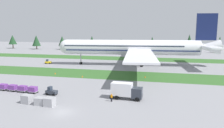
# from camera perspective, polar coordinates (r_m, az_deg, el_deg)

# --- Properties ---
(ground_plane) EXTENTS (400.00, 400.00, 0.00)m
(ground_plane) POSITION_cam_1_polar(r_m,az_deg,el_deg) (41.28, -13.13, -12.39)
(ground_plane) COLOR gray
(grass_strip_near) EXTENTS (320.00, 14.68, 0.01)m
(grass_strip_near) POSITION_cam_1_polar(r_m,az_deg,el_deg) (72.65, -1.10, -2.78)
(grass_strip_near) COLOR #336028
(grass_strip_near) RESTS_ON ground
(grass_strip_far) EXTENTS (320.00, 14.68, 0.01)m
(grass_strip_far) POSITION_cam_1_polar(r_m,az_deg,el_deg) (112.67, 4.02, 1.44)
(grass_strip_far) COLOR #336028
(grass_strip_far) RESTS_ON ground
(airliner) EXTENTS (66.07, 81.32, 21.30)m
(airliner) POSITION_cam_1_polar(r_m,az_deg,el_deg) (90.77, 6.51, 4.41)
(airliner) COLOR white
(airliner) RESTS_ON ground
(baggage_tug) EXTENTS (2.68, 1.48, 1.97)m
(baggage_tug) POSITION_cam_1_polar(r_m,az_deg,el_deg) (52.06, -15.78, -7.01)
(baggage_tug) COLOR #2D333D
(baggage_tug) RESTS_ON ground
(cargo_dolly_lead) EXTENTS (2.30, 1.65, 1.55)m
(cargo_dolly_lead) POSITION_cam_1_polar(r_m,az_deg,el_deg) (54.85, -20.24, -6.30)
(cargo_dolly_lead) COLOR #A3A3A8
(cargo_dolly_lead) RESTS_ON ground
(cargo_dolly_second) EXTENTS (2.30, 1.65, 1.55)m
(cargo_dolly_second) POSITION_cam_1_polar(r_m,az_deg,el_deg) (56.62, -22.60, -5.97)
(cargo_dolly_second) COLOR #A3A3A8
(cargo_dolly_second) RESTS_ON ground
(cargo_dolly_third) EXTENTS (2.30, 1.65, 1.55)m
(cargo_dolly_third) POSITION_cam_1_polar(r_m,az_deg,el_deg) (58.47, -24.80, -5.65)
(cargo_dolly_third) COLOR #A3A3A8
(cargo_dolly_third) RESTS_ON ground
(cargo_dolly_fourth) EXTENTS (2.30, 1.65, 1.55)m
(cargo_dolly_fourth) POSITION_cam_1_polar(r_m,az_deg,el_deg) (60.41, -26.87, -5.34)
(cargo_dolly_fourth) COLOR #A3A3A8
(cargo_dolly_fourth) RESTS_ON ground
(catering_truck) EXTENTS (7.05, 2.61, 3.58)m
(catering_truck) POSITION_cam_1_polar(r_m,az_deg,el_deg) (47.03, 3.72, -6.97)
(catering_truck) COLOR #2D333D
(catering_truck) RESTS_ON ground
(pushback_tractor) EXTENTS (2.73, 1.59, 1.97)m
(pushback_tractor) POSITION_cam_1_polar(r_m,az_deg,el_deg) (99.45, -16.59, 0.54)
(pushback_tractor) COLOR yellow
(pushback_tractor) RESTS_ON ground
(ground_crew_marshaller) EXTENTS (0.50, 0.36, 1.74)m
(ground_crew_marshaller) POSITION_cam_1_polar(r_m,az_deg,el_deg) (45.68, -0.13, -8.76)
(ground_crew_marshaller) COLOR black
(ground_crew_marshaller) RESTS_ON ground
(uld_container_0) EXTENTS (2.02, 1.62, 1.51)m
(uld_container_0) POSITION_cam_1_polar(r_m,az_deg,el_deg) (46.15, -18.46, -9.30)
(uld_container_0) COLOR #A3A3A8
(uld_container_0) RESTS_ON ground
(uld_container_1) EXTENTS (2.19, 1.84, 1.76)m
(uld_container_1) POSITION_cam_1_polar(r_m,az_deg,el_deg) (47.95, -21.56, -8.62)
(uld_container_1) COLOR #A3A3A8
(uld_container_1) RESTS_ON ground
(uld_container_2) EXTENTS (2.11, 1.73, 1.72)m
(uld_container_2) POSITION_cam_1_polar(r_m,az_deg,el_deg) (44.77, -16.20, -9.62)
(uld_container_2) COLOR #A3A3A8
(uld_container_2) RESTS_ON ground
(taxiway_marker_0) EXTENTS (0.44, 0.44, 0.58)m
(taxiway_marker_0) POSITION_cam_1_polar(r_m,az_deg,el_deg) (69.09, -7.86, -3.25)
(taxiway_marker_0) COLOR orange
(taxiway_marker_0) RESTS_ON ground
(taxiway_marker_1) EXTENTS (0.44, 0.44, 0.59)m
(taxiway_marker_1) POSITION_cam_1_polar(r_m,az_deg,el_deg) (75.68, -14.81, -2.38)
(taxiway_marker_1) COLOR orange
(taxiway_marker_1) RESTS_ON ground
(taxiway_marker_2) EXTENTS (0.44, 0.44, 0.57)m
(taxiway_marker_2) POSITION_cam_1_polar(r_m,az_deg,el_deg) (68.68, 8.76, -3.34)
(taxiway_marker_2) COLOR orange
(taxiway_marker_2) RESTS_ON ground
(distant_tree_line) EXTENTS (202.81, 9.46, 11.95)m
(distant_tree_line) POSITION_cam_1_polar(r_m,az_deg,el_deg) (154.46, 1.12, 6.07)
(distant_tree_line) COLOR #4C3823
(distant_tree_line) RESTS_ON ground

